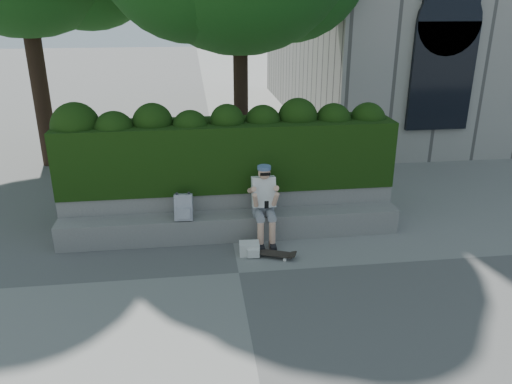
{
  "coord_description": "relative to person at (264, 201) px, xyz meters",
  "views": [
    {
      "loc": [
        -0.6,
        -6.77,
        3.99
      ],
      "look_at": [
        0.4,
        1.0,
        0.95
      ],
      "focal_mm": 35.0,
      "sensor_mm": 36.0,
      "label": 1
    }
  ],
  "objects": [
    {
      "name": "planter_wall",
      "position": [
        -0.55,
        0.66,
        -0.38
      ],
      "size": [
        6.0,
        0.5,
        0.75
      ],
      "primitive_type": "cube",
      "color": "gray",
      "rests_on": "ground"
    },
    {
      "name": "bench_ledge",
      "position": [
        -0.55,
        0.18,
        -0.53
      ],
      "size": [
        6.0,
        0.45,
        0.45
      ],
      "primitive_type": "cube",
      "color": "gray",
      "rests_on": "ground"
    },
    {
      "name": "ground",
      "position": [
        -0.55,
        -1.07,
        -0.75
      ],
      "size": [
        80.0,
        80.0,
        0.0
      ],
      "primitive_type": "plane",
      "color": "slate",
      "rests_on": "ground"
    },
    {
      "name": "hedge",
      "position": [
        -0.55,
        0.88,
        0.6
      ],
      "size": [
        6.0,
        1.0,
        1.2
      ],
      "primitive_type": "cube",
      "color": "black",
      "rests_on": "planter_wall"
    },
    {
      "name": "backpack_plaid",
      "position": [
        -1.38,
        0.08,
        -0.08
      ],
      "size": [
        0.32,
        0.18,
        0.45
      ],
      "primitive_type": "cube",
      "rotation": [
        0.0,
        0.0,
        -0.06
      ],
      "color": "silver",
      "rests_on": "bench_ledge"
    },
    {
      "name": "skateboard",
      "position": [
        0.01,
        -0.61,
        -0.68
      ],
      "size": [
        0.8,
        0.47,
        0.08
      ],
      "rotation": [
        0.0,
        0.0,
        -0.38
      ],
      "color": "black",
      "rests_on": "ground"
    },
    {
      "name": "person",
      "position": [
        0.0,
        0.0,
        0.0
      ],
      "size": [
        0.4,
        0.76,
        1.38
      ],
      "color": "gray",
      "rests_on": "ground"
    },
    {
      "name": "backpack_ground",
      "position": [
        -0.31,
        -0.48,
        -0.65
      ],
      "size": [
        0.34,
        0.25,
        0.21
      ],
      "primitive_type": "cube",
      "rotation": [
        0.0,
        0.0,
        -0.05
      ],
      "color": "silver",
      "rests_on": "ground"
    }
  ]
}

